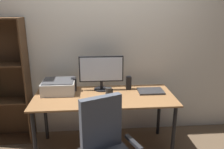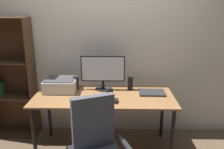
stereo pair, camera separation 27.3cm
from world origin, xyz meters
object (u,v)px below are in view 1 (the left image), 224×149
speaker_right (129,83)px  speaker_left (74,84)px  desk (104,102)px  coffee_mug (109,91)px  keyboard (100,102)px  printer (59,86)px  bookshelf (4,83)px  mouse (117,101)px  laptop (151,91)px  monitor (101,71)px

speaker_right → speaker_left: bearing=180.0°
desk → speaker_right: size_ratio=9.98×
coffee_mug → speaker_left: (-0.43, 0.18, 0.04)m
keyboard → speaker_right: speaker_right is taller
printer → speaker_left: bearing=15.2°
keyboard → bookshelf: bookshelf is taller
printer → coffee_mug: bearing=-11.5°
keyboard → printer: 0.63m
coffee_mug → speaker_left: speaker_left is taller
mouse → laptop: mouse is taller
monitor → coffee_mug: (0.08, -0.18, -0.21)m
monitor → speaker_right: bearing=-1.3°
coffee_mug → speaker_right: (0.27, 0.18, 0.04)m
laptop → speaker_right: 0.30m
desk → coffee_mug: (0.06, 0.04, 0.12)m
monitor → coffee_mug: size_ratio=6.03×
mouse → speaker_left: 0.66m
monitor → laptop: bearing=-12.5°
mouse → laptop: 0.53m
speaker_right → desk: bearing=-147.1°
laptop → coffee_mug: bearing=-174.5°
laptop → printer: 1.16m
desk → monitor: size_ratio=3.02×
speaker_left → printer: bearing=-164.8°
speaker_left → mouse: bearing=-38.4°
laptop → speaker_left: 0.98m
desk → speaker_left: bearing=150.4°
keyboard → mouse: bearing=4.6°
coffee_mug → speaker_left: bearing=157.9°
speaker_left → speaker_right: bearing=0.0°
bookshelf → coffee_mug: bearing=-13.4°
keyboard → speaker_right: bearing=48.1°
speaker_left → printer: speaker_left is taller
desk → coffee_mug: coffee_mug is taller
keyboard → mouse: mouse is taller
printer → bookshelf: 0.77m
desk → coffee_mug: 0.14m
keyboard → printer: size_ratio=0.72×
monitor → mouse: size_ratio=5.86×
speaker_left → bookshelf: size_ratio=0.10×
laptop → bookshelf: size_ratio=0.19×
monitor → keyboard: size_ratio=1.94×
coffee_mug → laptop: coffee_mug is taller
speaker_left → printer: (-0.18, -0.05, -0.00)m
monitor → mouse: 0.51m
laptop → keyboard: bearing=-154.9°
desk → laptop: size_ratio=5.30×
keyboard → speaker_left: (-0.32, 0.43, 0.08)m
printer → bookshelf: bearing=165.1°
monitor → speaker_right: (0.35, -0.01, -0.17)m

